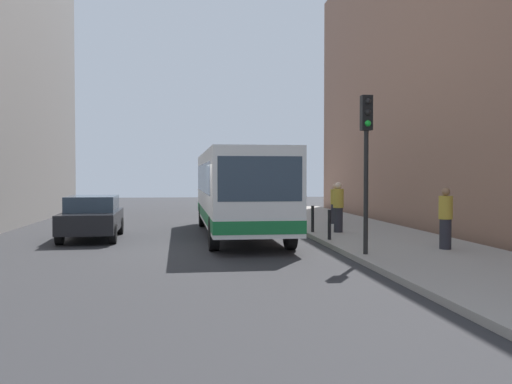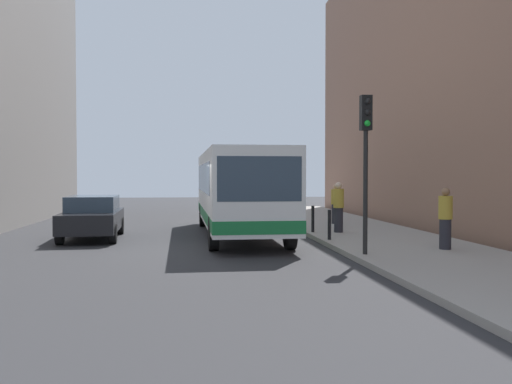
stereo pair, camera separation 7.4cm
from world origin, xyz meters
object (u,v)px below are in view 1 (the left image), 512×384
Objects in this scene: bus at (238,188)px; pedestrian_near_signal at (446,218)px; car_beside_bus at (92,216)px; traffic_light at (366,144)px; bollard_mid at (313,219)px; pedestrian_mid_sidewalk at (338,207)px; bollard_far at (299,214)px; pedestrian_far_sidewalk at (335,204)px; bollard_near at (329,225)px.

pedestrian_near_signal is at bearing 132.55° from bus.
bus is 5.18m from car_beside_bus.
traffic_light is at bearing 114.61° from pedestrian_near_signal.
bollard_mid is 1.01m from pedestrian_mid_sidewalk.
bollard_mid is at bearing -90.00° from bollard_far.
bus is at bearing -177.21° from car_beside_bus.
pedestrian_far_sidewalk reaches higher than bollard_far.
pedestrian_near_signal is at bearing 108.76° from pedestrian_mid_sidewalk.
car_beside_bus reaches higher than bollard_mid.
bollard_near is at bearing 91.71° from traffic_light.
bollard_far is at bearing 90.70° from traffic_light.
bollard_near is at bearing -90.00° from bollard_mid.
bollard_near is (-0.10, 3.34, -2.38)m from traffic_light.
pedestrian_near_signal is (2.60, -2.65, 0.37)m from bollard_near.
traffic_light reaches higher than bollard_near.
bollard_far is (0.00, 4.81, 0.00)m from bollard_near.
bollard_far is at bearing -71.48° from pedestrian_mid_sidewalk.
bollard_mid is at bearing 36.33° from pedestrian_near_signal.
bollard_mid is 3.72m from pedestrian_far_sidewalk.
bollard_mid is at bearing 91.00° from traffic_light.
pedestrian_mid_sidewalk is at bearing -105.92° from pedestrian_far_sidewalk.
car_beside_bus is 4.71× the size of bollard_mid.
bollard_mid is 0.56× the size of pedestrian_far_sidewalk.
pedestrian_near_signal is at bearing 151.38° from car_beside_bus.
car_beside_bus reaches higher than bollard_far.
car_beside_bus is at bearing -163.88° from pedestrian_far_sidewalk.
pedestrian_near_signal reaches higher than car_beside_bus.
traffic_light is (2.76, -6.26, 1.28)m from bus.
bollard_near is 2.43m from pedestrian_mid_sidewalk.
car_beside_bus is 4.71× the size of bollard_far.
pedestrian_near_signal is at bearing 15.56° from traffic_light.
traffic_light is 3.28m from pedestrian_near_signal.
car_beside_bus is at bearing -163.10° from bollard_far.
bus reaches higher than bollard_mid.
pedestrian_near_signal is at bearing -62.72° from bollard_mid.
bollard_far is at bearing 90.00° from bollard_near.
traffic_light is 4.32× the size of bollard_near.
pedestrian_near_signal reaches higher than bollard_mid.
car_beside_bus is 4.71× the size of bollard_near.
traffic_light is 4.32× the size of bollard_far.
car_beside_bus is (-5.08, -0.46, -0.94)m from bus.
bus is 5.23m from pedestrian_far_sidewalk.
bollard_far is at bearing -145.39° from bus.
pedestrian_near_signal is (2.50, 0.70, -2.01)m from traffic_light.
bollard_far is (7.73, 2.35, -0.16)m from car_beside_bus.
car_beside_bus is 2.62× the size of pedestrian_near_signal.
bollard_near is 2.40m from bollard_mid.
car_beside_bus is at bearing 179.60° from bollard_mid.
pedestrian_mid_sidewalk reaches higher than pedestrian_far_sidewalk.
bus is 2.47× the size of car_beside_bus.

